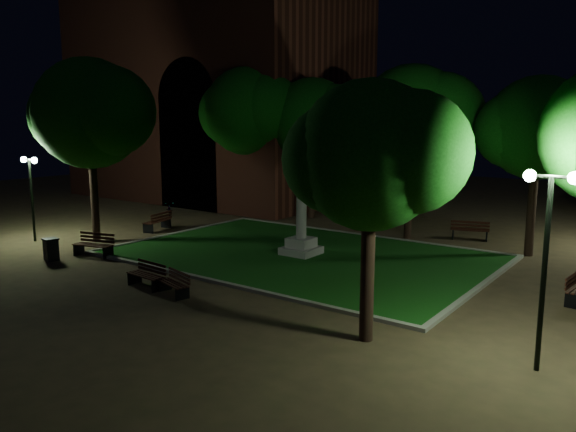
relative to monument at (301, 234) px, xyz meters
name	(u,v)px	position (x,y,z in m)	size (l,w,h in m)	color
ground	(272,266)	(0.00, -2.00, -0.96)	(80.00, 80.00, 0.00)	#423221
lawn	(301,255)	(0.00, 0.00, -0.92)	(15.00, 10.00, 0.08)	#10420F
lawn_kerb	(301,254)	(0.00, 0.00, -0.90)	(15.40, 10.40, 0.12)	slate
monument	(301,234)	(0.00, 0.00, 0.00)	(1.40, 1.40, 3.20)	gray
building_main	(216,96)	(-15.86, 11.79, 6.42)	(20.00, 12.00, 15.00)	#4D2219
tree_west	(91,114)	(-9.39, -3.33, 5.00)	(6.21, 5.07, 8.49)	black
tree_north_wl	(314,121)	(-4.78, 8.08, 4.66)	(5.99, 4.89, 8.06)	black
tree_north_er	(414,119)	(2.24, 5.96, 4.73)	(6.27, 5.12, 8.25)	black
tree_ne	(540,128)	(7.85, 5.69, 4.39)	(5.20, 4.24, 7.47)	black
tree_se	(373,156)	(6.70, -6.55, 3.85)	(4.63, 3.78, 6.70)	black
tree_nw	(249,111)	(-8.25, 6.50, 5.20)	(6.30, 5.14, 8.73)	black
tree_far_north	(374,117)	(-2.78, 11.63, 4.89)	(5.45, 4.45, 8.07)	black
lamppost_sw	(31,182)	(-11.84, -5.07, 1.87)	(1.18, 0.28, 3.98)	black
lamppost_se	(547,234)	(10.65, -5.82, 2.25)	(1.18, 0.28, 4.60)	black
lamppost_nw	(232,162)	(-12.26, 9.38, 1.90)	(1.18, 0.28, 4.03)	black
bench_near_left	(147,276)	(-1.70, -6.79, -0.56)	(1.58, 0.65, 0.85)	black
bench_near_right	(175,284)	(-0.30, -6.84, -0.59)	(1.50, 0.84, 0.78)	black
bench_west_near	(94,245)	(-7.03, -5.17, -0.50)	(1.85, 1.03, 0.96)	black
bench_left_side	(158,222)	(-9.10, 0.11, -0.50)	(1.00, 1.86, 0.97)	black
bench_far_side	(470,231)	(4.71, 7.33, -0.50)	(1.85, 1.11, 0.96)	black
trash_bin	(51,249)	(-7.80, -6.67, -0.49)	(0.62, 0.62, 0.92)	black
bicycle	(169,209)	(-12.16, 3.63, -0.54)	(0.55, 1.57, 0.82)	black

